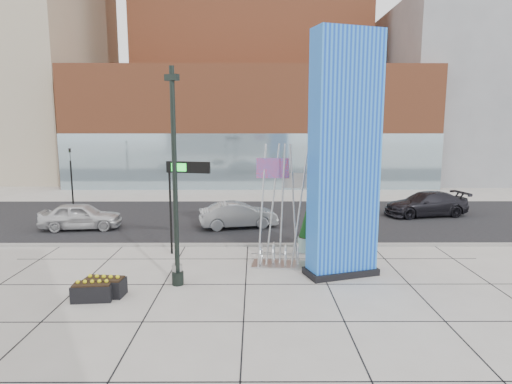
{
  "coord_description": "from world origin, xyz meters",
  "views": [
    {
      "loc": [
        1.33,
        -15.91,
        5.79
      ],
      "look_at": [
        1.39,
        2.0,
        2.95
      ],
      "focal_mm": 30.0,
      "sensor_mm": 36.0,
      "label": 1
    }
  ],
  "objects_px": {
    "car_silver_mid": "(238,215)",
    "public_art_sculpture": "(280,234)",
    "blue_pylon": "(344,161)",
    "overhead_street_sign": "(186,175)",
    "car_white_west": "(81,216)",
    "lamp_post": "(175,199)",
    "concrete_bollard": "(177,274)"
  },
  "relations": [
    {
      "from": "blue_pylon",
      "to": "car_silver_mid",
      "type": "bearing_deg",
      "value": 101.3
    },
    {
      "from": "blue_pylon",
      "to": "lamp_post",
      "type": "xyz_separation_m",
      "value": [
        -6.16,
        -1.06,
        -1.27
      ]
    },
    {
      "from": "concrete_bollard",
      "to": "lamp_post",
      "type": "bearing_deg",
      "value": -70.08
    },
    {
      "from": "car_white_west",
      "to": "lamp_post",
      "type": "bearing_deg",
      "value": -146.25
    },
    {
      "from": "overhead_street_sign",
      "to": "car_silver_mid",
      "type": "bearing_deg",
      "value": 79.79
    },
    {
      "from": "concrete_bollard",
      "to": "overhead_street_sign",
      "type": "height_order",
      "value": "overhead_street_sign"
    },
    {
      "from": "lamp_post",
      "to": "car_silver_mid",
      "type": "xyz_separation_m",
      "value": [
        1.89,
        8.73,
        -2.46
      ]
    },
    {
      "from": "public_art_sculpture",
      "to": "overhead_street_sign",
      "type": "bearing_deg",
      "value": 165.13
    },
    {
      "from": "overhead_street_sign",
      "to": "car_white_west",
      "type": "xyz_separation_m",
      "value": [
        -6.62,
        4.58,
        -2.86
      ]
    },
    {
      "from": "blue_pylon",
      "to": "car_silver_mid",
      "type": "distance_m",
      "value": 9.54
    },
    {
      "from": "concrete_bollard",
      "to": "blue_pylon",
      "type": "bearing_deg",
      "value": 8.63
    },
    {
      "from": "lamp_post",
      "to": "car_white_west",
      "type": "xyz_separation_m",
      "value": [
        -6.85,
        8.37,
        -2.43
      ]
    },
    {
      "from": "lamp_post",
      "to": "concrete_bollard",
      "type": "relative_size",
      "value": 10.56
    },
    {
      "from": "overhead_street_sign",
      "to": "car_silver_mid",
      "type": "height_order",
      "value": "overhead_street_sign"
    },
    {
      "from": "blue_pylon",
      "to": "overhead_street_sign",
      "type": "bearing_deg",
      "value": 139.03
    },
    {
      "from": "car_silver_mid",
      "to": "overhead_street_sign",
      "type": "bearing_deg",
      "value": 144.45
    },
    {
      "from": "blue_pylon",
      "to": "public_art_sculpture",
      "type": "relative_size",
      "value": 1.82
    },
    {
      "from": "car_silver_mid",
      "to": "public_art_sculpture",
      "type": "bearing_deg",
      "value": -175.67
    },
    {
      "from": "overhead_street_sign",
      "to": "car_white_west",
      "type": "height_order",
      "value": "overhead_street_sign"
    },
    {
      "from": "public_art_sculpture",
      "to": "car_white_west",
      "type": "relative_size",
      "value": 1.17
    },
    {
      "from": "car_white_west",
      "to": "car_silver_mid",
      "type": "distance_m",
      "value": 8.75
    },
    {
      "from": "blue_pylon",
      "to": "car_white_west",
      "type": "xyz_separation_m",
      "value": [
        -13.02,
        7.31,
        -3.7
      ]
    },
    {
      "from": "public_art_sculpture",
      "to": "overhead_street_sign",
      "type": "height_order",
      "value": "public_art_sculpture"
    },
    {
      "from": "blue_pylon",
      "to": "car_white_west",
      "type": "height_order",
      "value": "blue_pylon"
    },
    {
      "from": "lamp_post",
      "to": "car_white_west",
      "type": "height_order",
      "value": "lamp_post"
    },
    {
      "from": "public_art_sculpture",
      "to": "overhead_street_sign",
      "type": "xyz_separation_m",
      "value": [
        -4.08,
        1.62,
        2.27
      ]
    },
    {
      "from": "lamp_post",
      "to": "car_silver_mid",
      "type": "bearing_deg",
      "value": 77.79
    },
    {
      "from": "lamp_post",
      "to": "car_silver_mid",
      "type": "relative_size",
      "value": 1.78
    },
    {
      "from": "public_art_sculpture",
      "to": "blue_pylon",
      "type": "bearing_deg",
      "value": -19.0
    },
    {
      "from": "car_white_west",
      "to": "car_silver_mid",
      "type": "height_order",
      "value": "car_white_west"
    },
    {
      "from": "overhead_street_sign",
      "to": "public_art_sculpture",
      "type": "bearing_deg",
      "value": -8.61
    },
    {
      "from": "blue_pylon",
      "to": "car_silver_mid",
      "type": "relative_size",
      "value": 2.11
    }
  ]
}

